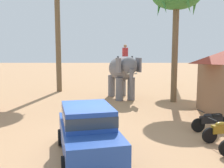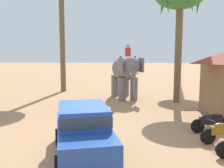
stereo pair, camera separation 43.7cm
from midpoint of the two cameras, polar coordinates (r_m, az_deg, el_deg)
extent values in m
plane|color=tan|center=(9.81, -5.93, -13.73)|extent=(120.00, 120.00, 0.00)
cube|color=#23479E|center=(8.94, -4.72, -11.23)|extent=(2.61, 4.38, 0.76)
cube|color=#23479E|center=(8.83, -4.85, -6.72)|extent=(2.01, 2.41, 0.64)
cube|color=#2D3842|center=(8.83, -4.85, -6.72)|extent=(2.03, 2.43, 0.35)
cylinder|color=black|center=(8.05, 2.71, -16.29)|extent=(0.31, 0.63, 0.60)
cylinder|color=black|center=(7.84, -9.99, -17.08)|extent=(0.31, 0.63, 0.60)
cylinder|color=black|center=(10.37, -0.80, -10.73)|extent=(0.31, 0.63, 0.60)
cylinder|color=black|center=(10.21, -10.40, -11.16)|extent=(0.31, 0.63, 0.60)
ellipsoid|color=slate|center=(19.12, 3.27, 3.34)|extent=(2.44, 3.43, 1.70)
cylinder|color=slate|center=(18.54, 5.43, -1.02)|extent=(0.52, 0.52, 1.60)
cylinder|color=slate|center=(18.26, 2.85, -1.13)|extent=(0.52, 0.52, 1.60)
cylinder|color=slate|center=(20.28, 3.60, -0.27)|extent=(0.52, 0.52, 1.60)
cylinder|color=slate|center=(20.02, 1.21, -0.36)|extent=(0.52, 0.52, 1.60)
ellipsoid|color=slate|center=(17.57, 4.95, 3.92)|extent=(1.34, 1.28, 1.20)
cube|color=slate|center=(17.91, 7.01, 4.12)|extent=(0.35, 0.80, 0.96)
cube|color=slate|center=(17.43, 2.61, 4.08)|extent=(0.35, 0.80, 0.96)
cone|color=slate|center=(17.24, 5.42, 0.51)|extent=(0.45, 0.45, 1.60)
cone|color=beige|center=(17.32, 6.19, 2.20)|extent=(0.28, 0.57, 0.21)
cone|color=beige|center=(17.14, 4.57, 2.16)|extent=(0.28, 0.57, 0.21)
cube|color=red|center=(18.26, 4.15, 6.90)|extent=(0.40, 0.33, 0.60)
sphere|color=#A87A56|center=(18.26, 4.16, 8.22)|extent=(0.22, 0.22, 0.22)
cylinder|color=#333338|center=(18.45, 5.66, 5.18)|extent=(0.12, 0.12, 0.55)
cylinder|color=#333338|center=(18.11, 2.57, 5.17)|extent=(0.12, 0.12, 0.55)
cylinder|color=black|center=(10.77, 21.17, -10.55)|extent=(0.61, 0.24, 0.60)
cube|color=olive|center=(11.04, 23.88, -9.07)|extent=(1.04, 0.43, 0.32)
ellipsoid|color=olive|center=(10.90, 23.28, -8.25)|extent=(0.48, 0.33, 0.20)
cylinder|color=black|center=(10.65, 21.74, -7.31)|extent=(0.17, 0.54, 0.04)
cylinder|color=black|center=(11.99, 19.05, -8.62)|extent=(0.61, 0.22, 0.60)
cylinder|color=black|center=(12.60, 23.90, -8.08)|extent=(0.61, 0.22, 0.60)
cube|color=black|center=(12.23, 21.58, -7.36)|extent=(1.04, 0.40, 0.32)
ellipsoid|color=black|center=(12.11, 21.01, -6.59)|extent=(0.48, 0.32, 0.20)
cube|color=black|center=(12.31, 22.63, -6.44)|extent=(0.47, 0.30, 0.12)
cylinder|color=black|center=(11.88, 19.56, -5.70)|extent=(0.15, 0.55, 0.04)
cylinder|color=brown|center=(22.58, -10.18, 10.49)|extent=(0.43, 0.43, 9.51)
cylinder|color=brown|center=(27.00, 15.00, 10.23)|extent=(0.44, 0.44, 9.87)
cylinder|color=brown|center=(18.06, 14.74, 6.83)|extent=(0.40, 0.40, 6.81)
cone|color=#337A38|center=(18.60, 18.83, 16.29)|extent=(0.40, 0.92, 1.64)
cone|color=#337A38|center=(19.48, 15.40, 16.00)|extent=(0.91, 0.57, 1.67)
cone|color=#337A38|center=(18.80, 11.57, 16.43)|extent=(0.73, 0.83, 1.69)
cone|color=#337A38|center=(17.43, 12.37, 17.13)|extent=(0.73, 0.83, 1.69)
cone|color=#337A38|center=(17.29, 17.22, 17.05)|extent=(0.91, 0.57, 1.67)
camera|label=1|loc=(0.22, -89.16, 0.11)|focal=42.27mm
camera|label=2|loc=(0.22, 90.84, -0.11)|focal=42.27mm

